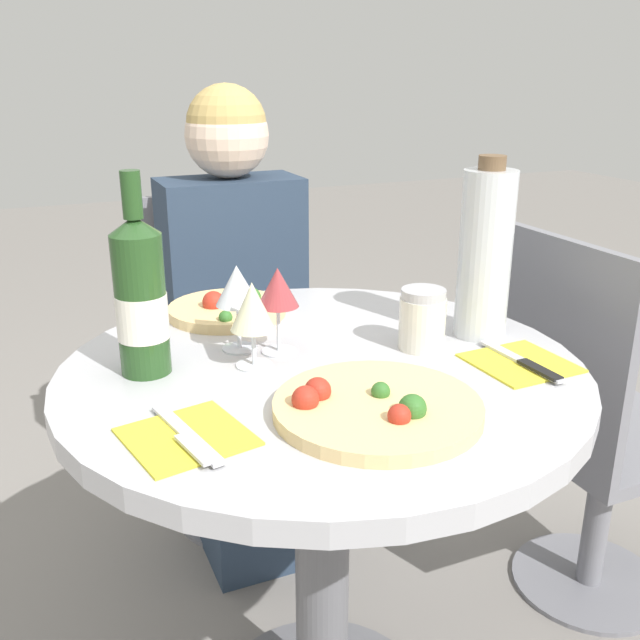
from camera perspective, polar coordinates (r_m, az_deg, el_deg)
name	(u,v)px	position (r m, az deg, el deg)	size (l,w,h in m)	color
dining_table	(322,455)	(1.24, 0.19, -10.78)	(0.86, 0.86, 0.75)	slate
chair_behind_diner	(230,368)	(1.98, -7.22, -3.80)	(0.41, 0.41, 0.89)	slate
seated_diner	(243,344)	(1.81, -6.16, -1.91)	(0.34, 0.40, 1.17)	#28384C
chair_empty_side	(587,436)	(1.73, 20.61, -8.65)	(0.41, 0.41, 0.89)	slate
pizza_large	(373,407)	(1.00, 4.30, -6.98)	(0.29, 0.29, 0.05)	#E5C17F
pizza_small_far	(228,309)	(1.41, -7.40, 0.89)	(0.23, 0.23, 0.05)	#E5C17F
wine_bottle	(141,298)	(1.13, -14.16, 1.71)	(0.08, 0.08, 0.32)	#23471E
tall_carafe	(485,254)	(1.28, 13.07, 5.19)	(0.09, 0.09, 0.32)	silver
sugar_shaker	(423,320)	(1.23, 8.27, 0.01)	(0.08, 0.08, 0.11)	silver
wine_glass_back_left	(237,287)	(1.20, -6.65, 2.61)	(0.07, 0.07, 0.15)	silver
wine_glass_center	(278,290)	(1.18, -3.40, 2.44)	(0.07, 0.07, 0.15)	silver
wine_glass_front_left	(252,308)	(1.13, -5.42, 0.98)	(0.07, 0.07, 0.14)	silver
place_setting_left	(187,437)	(0.96, -10.56, -9.19)	(0.18, 0.19, 0.01)	yellow
place_setting_right	(521,363)	(1.21, 15.82, -3.33)	(0.16, 0.19, 0.01)	yellow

